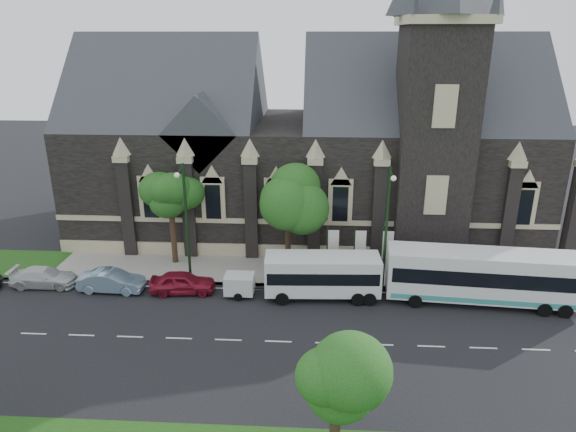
# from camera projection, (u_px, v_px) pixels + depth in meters

# --- Properties ---
(ground) EXTENTS (160.00, 160.00, 0.00)m
(ground) POSITION_uv_depth(u_px,v_px,m) (228.00, 340.00, 30.40)
(ground) COLOR black
(ground) RESTS_ON ground
(sidewalk) EXTENTS (80.00, 5.00, 0.15)m
(sidewalk) POSITION_uv_depth(u_px,v_px,m) (249.00, 270.00, 39.31)
(sidewalk) COLOR #9C968E
(sidewalk) RESTS_ON ground
(museum) EXTENTS (40.00, 17.70, 29.90)m
(museum) POSITION_uv_depth(u_px,v_px,m) (317.00, 143.00, 45.05)
(museum) COLOR black
(museum) RESTS_ON ground
(tree_park_east) EXTENTS (3.40, 3.40, 6.28)m
(tree_park_east) POSITION_uv_depth(u_px,v_px,m) (341.00, 378.00, 19.76)
(tree_park_east) COLOR black
(tree_park_east) RESTS_ON ground
(tree_walk_right) EXTENTS (4.08, 4.08, 7.80)m
(tree_walk_right) POSITION_uv_depth(u_px,v_px,m) (291.00, 195.00, 38.35)
(tree_walk_right) COLOR black
(tree_walk_right) RESTS_ON ground
(tree_walk_left) EXTENTS (3.91, 3.91, 7.64)m
(tree_walk_left) POSITION_uv_depth(u_px,v_px,m) (173.00, 194.00, 38.85)
(tree_walk_left) COLOR black
(tree_walk_left) RESTS_ON ground
(street_lamp_near) EXTENTS (0.36, 1.88, 9.00)m
(street_lamp_near) POSITION_uv_depth(u_px,v_px,m) (387.00, 222.00, 34.83)
(street_lamp_near) COLOR black
(street_lamp_near) RESTS_ON ground
(street_lamp_mid) EXTENTS (0.36, 1.88, 9.00)m
(street_lamp_mid) POSITION_uv_depth(u_px,v_px,m) (186.00, 218.00, 35.57)
(street_lamp_mid) COLOR black
(street_lamp_mid) RESTS_ON ground
(banner_flag_left) EXTENTS (0.90, 0.10, 4.00)m
(banner_flag_left) POSITION_uv_depth(u_px,v_px,m) (331.00, 247.00, 37.73)
(banner_flag_left) COLOR black
(banner_flag_left) RESTS_ON ground
(banner_flag_center) EXTENTS (0.90, 0.10, 4.00)m
(banner_flag_center) POSITION_uv_depth(u_px,v_px,m) (358.00, 247.00, 37.63)
(banner_flag_center) COLOR black
(banner_flag_center) RESTS_ON ground
(banner_flag_right) EXTENTS (0.90, 0.10, 4.00)m
(banner_flag_right) POSITION_uv_depth(u_px,v_px,m) (385.00, 248.00, 37.52)
(banner_flag_right) COLOR black
(banner_flag_right) RESTS_ON ground
(tour_coach) EXTENTS (12.78, 3.76, 3.68)m
(tour_coach) POSITION_uv_depth(u_px,v_px,m) (483.00, 276.00, 34.04)
(tour_coach) COLOR silver
(tour_coach) RESTS_ON ground
(shuttle_bus) EXTENTS (7.94, 3.04, 3.03)m
(shuttle_bus) POSITION_uv_depth(u_px,v_px,m) (323.00, 274.00, 34.91)
(shuttle_bus) COLOR silver
(shuttle_bus) RESTS_ON ground
(box_trailer) EXTENTS (2.94, 1.72, 1.56)m
(box_trailer) POSITION_uv_depth(u_px,v_px,m) (240.00, 284.00, 35.31)
(box_trailer) COLOR silver
(box_trailer) RESTS_ON ground
(sedan) EXTENTS (4.67, 1.75, 1.52)m
(sedan) POSITION_uv_depth(u_px,v_px,m) (112.00, 281.00, 36.01)
(sedan) COLOR #7D9BB5
(sedan) RESTS_ON ground
(car_far_red) EXTENTS (4.68, 2.20, 1.55)m
(car_far_red) POSITION_uv_depth(u_px,v_px,m) (183.00, 282.00, 35.79)
(car_far_red) COLOR maroon
(car_far_red) RESTS_ON ground
(car_far_white) EXTENTS (4.79, 2.03, 1.38)m
(car_far_white) POSITION_uv_depth(u_px,v_px,m) (44.00, 277.00, 36.76)
(car_far_white) COLOR silver
(car_far_white) RESTS_ON ground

